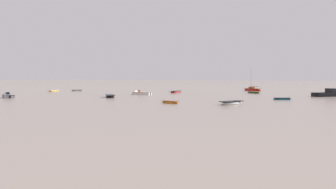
# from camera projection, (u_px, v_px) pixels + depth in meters

# --- Properties ---
(rowboat_moored_0) EXTENTS (3.11, 1.56, 0.47)m
(rowboat_moored_0) POSITION_uv_depth(u_px,v_px,m) (170.00, 102.00, 46.91)
(rowboat_moored_0) COLOR orange
(rowboat_moored_0) RESTS_ON ground
(rowboat_moored_1) EXTENTS (3.25, 1.71, 0.49)m
(rowboat_moored_1) POSITION_uv_depth(u_px,v_px,m) (333.00, 94.00, 72.02)
(rowboat_moored_1) COLOR navy
(rowboat_moored_1) RESTS_ON ground
(motorboat_moored_0) EXTENTS (4.95, 3.54, 1.62)m
(motorboat_moored_0) POSITION_uv_depth(u_px,v_px,m) (8.00, 96.00, 59.98)
(motorboat_moored_0) COLOR gray
(motorboat_moored_0) RESTS_ON ground
(rowboat_moored_2) EXTENTS (3.98, 3.40, 0.62)m
(rowboat_moored_2) POSITION_uv_depth(u_px,v_px,m) (254.00, 93.00, 76.51)
(rowboat_moored_2) COLOR #23602D
(rowboat_moored_2) RESTS_ON ground
(rowboat_moored_3) EXTENTS (1.58, 4.39, 0.69)m
(rowboat_moored_3) POSITION_uv_depth(u_px,v_px,m) (176.00, 92.00, 78.86)
(rowboat_moored_3) COLOR red
(rowboat_moored_3) RESTS_ON ground
(rowboat_moored_4) EXTENTS (2.77, 4.36, 0.65)m
(rowboat_moored_4) POSITION_uv_depth(u_px,v_px,m) (231.00, 103.00, 44.92)
(rowboat_moored_4) COLOR white
(rowboat_moored_4) RESTS_ON ground
(rowboat_moored_5) EXTENTS (2.79, 2.99, 0.48)m
(rowboat_moored_5) POSITION_uv_depth(u_px,v_px,m) (77.00, 91.00, 88.93)
(rowboat_moored_5) COLOR white
(rowboat_moored_5) RESTS_ON ground
(rowboat_moored_6) EXTENTS (4.34, 4.26, 0.72)m
(rowboat_moored_6) POSITION_uv_depth(u_px,v_px,m) (110.00, 96.00, 60.65)
(rowboat_moored_6) COLOR black
(rowboat_moored_6) RESTS_ON ground
(rowboat_moored_7) EXTENTS (1.74, 3.72, 0.57)m
(rowboat_moored_7) POSITION_uv_depth(u_px,v_px,m) (54.00, 91.00, 85.14)
(rowboat_moored_7) COLOR gold
(rowboat_moored_7) RESTS_ON ground
(motorboat_moored_1) EXTENTS (5.64, 6.14, 2.36)m
(motorboat_moored_1) POSITION_uv_depth(u_px,v_px,m) (329.00, 95.00, 63.94)
(motorboat_moored_1) COLOR black
(motorboat_moored_1) RESTS_ON ground
(rowboat_moored_9) EXTENTS (3.10, 2.14, 0.46)m
(rowboat_moored_9) POSITION_uv_depth(u_px,v_px,m) (282.00, 99.00, 54.16)
(rowboat_moored_9) COLOR #197084
(rowboat_moored_9) RESTS_ON ground
(motorboat_moored_3) EXTENTS (4.79, 2.38, 1.57)m
(motorboat_moored_3) POSITION_uv_depth(u_px,v_px,m) (139.00, 94.00, 70.46)
(motorboat_moored_3) COLOR white
(motorboat_moored_3) RESTS_ON ground
(sailboat_moored_0) EXTENTS (6.08, 4.36, 6.61)m
(sailboat_moored_0) POSITION_uv_depth(u_px,v_px,m) (252.00, 90.00, 90.60)
(sailboat_moored_0) COLOR red
(sailboat_moored_0) RESTS_ON ground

